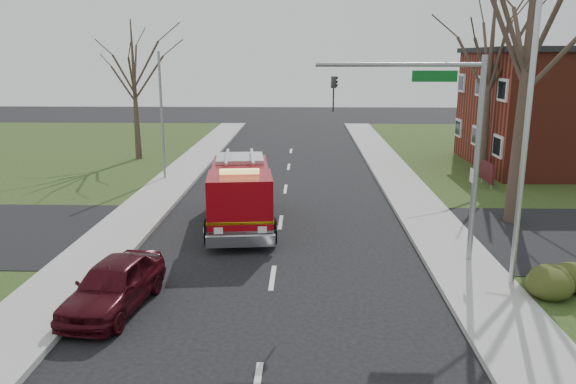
{
  "coord_description": "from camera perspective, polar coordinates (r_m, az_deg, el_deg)",
  "views": [
    {
      "loc": [
        0.96,
        -16.38,
        6.77
      ],
      "look_at": [
        0.39,
        3.19,
        2.0
      ],
      "focal_mm": 35.0,
      "sensor_mm": 36.0,
      "label": 1
    }
  ],
  "objects": [
    {
      "name": "sidewalk_left",
      "position": [
        19.09,
        -20.68,
        -7.77
      ],
      "size": [
        2.4,
        80.0,
        0.15
      ],
      "primitive_type": "cube",
      "color": "#9E9E99",
      "rests_on": "ground"
    },
    {
      "name": "health_center_sign",
      "position": [
        30.98,
        19.58,
        1.93
      ],
      "size": [
        0.12,
        2.0,
        1.4
      ],
      "color": "#410F15",
      "rests_on": "ground"
    },
    {
      "name": "traffic_signal_mast",
      "position": [
        18.5,
        15.05,
        6.82
      ],
      "size": [
        5.29,
        0.18,
        6.8
      ],
      "color": "gray",
      "rests_on": "ground"
    },
    {
      "name": "ground",
      "position": [
        17.75,
        -1.58,
        -8.73
      ],
      "size": [
        120.0,
        120.0,
        0.0
      ],
      "primitive_type": "plane",
      "color": "black",
      "rests_on": "ground"
    },
    {
      "name": "utility_pole_far",
      "position": [
        31.53,
        -12.7,
        7.4
      ],
      "size": [
        0.14,
        0.14,
        7.0
      ],
      "primitive_type": "cylinder",
      "color": "gray",
      "rests_on": "ground"
    },
    {
      "name": "bare_tree_far",
      "position": [
        32.95,
        19.89,
        12.4
      ],
      "size": [
        5.25,
        5.25,
        10.5
      ],
      "color": "#32241D",
      "rests_on": "ground"
    },
    {
      "name": "sidewalk_right",
      "position": [
        18.46,
        18.23,
        -8.31
      ],
      "size": [
        2.4,
        80.0,
        0.15
      ],
      "primitive_type": "cube",
      "color": "#9E9E99",
      "rests_on": "ground"
    },
    {
      "name": "bare_tree_near",
      "position": [
        23.96,
        23.29,
        14.15
      ],
      "size": [
        6.0,
        6.0,
        12.0
      ],
      "color": "#32241D",
      "rests_on": "ground"
    },
    {
      "name": "parked_car_maroon",
      "position": [
        16.18,
        -17.29,
        -8.99
      ],
      "size": [
        2.21,
        4.31,
        1.41
      ],
      "primitive_type": "imported",
      "rotation": [
        0.0,
        0.0,
        -0.14
      ],
      "color": "#3A0910",
      "rests_on": "ground"
    },
    {
      "name": "fire_engine",
      "position": [
        22.69,
        -4.87,
        -0.4
      ],
      "size": [
        3.28,
        7.17,
        2.8
      ],
      "rotation": [
        0.0,
        0.0,
        0.11
      ],
      "color": "maroon",
      "rests_on": "ground"
    },
    {
      "name": "streetlight_pole",
      "position": [
        17.19,
        22.82,
        5.2
      ],
      "size": [
        1.48,
        0.16,
        8.4
      ],
      "color": "#B7BABF",
      "rests_on": "ground"
    },
    {
      "name": "bare_tree_left",
      "position": [
        38.02,
        -15.4,
        11.39
      ],
      "size": [
        4.5,
        4.5,
        9.0
      ],
      "color": "#32241D",
      "rests_on": "ground"
    }
  ]
}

